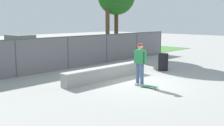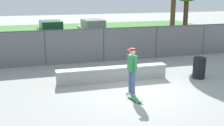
# 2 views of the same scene
# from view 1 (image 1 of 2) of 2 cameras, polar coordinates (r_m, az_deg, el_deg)

# --- Properties ---
(ground_plane) EXTENTS (80.00, 80.00, 0.00)m
(ground_plane) POSITION_cam_1_polar(r_m,az_deg,el_deg) (12.52, 5.75, -4.18)
(ground_plane) COLOR #9E9E99
(concrete_ledge) EXTENTS (5.00, 0.55, 0.64)m
(concrete_ledge) POSITION_cam_1_polar(r_m,az_deg,el_deg) (13.08, -1.33, -2.12)
(concrete_ledge) COLOR #999993
(concrete_ledge) RESTS_ON ground
(skateboarder) EXTENTS (0.34, 0.59, 1.84)m
(skateboarder) POSITION_cam_1_polar(r_m,az_deg,el_deg) (11.86, 5.92, 0.15)
(skateboarder) COLOR beige
(skateboarder) RESTS_ON ground
(skateboard) EXTENTS (0.36, 0.82, 0.09)m
(skateboard) POSITION_cam_1_polar(r_m,az_deg,el_deg) (11.66, 7.69, -4.85)
(skateboard) COLOR #2D8C4C
(skateboard) RESTS_ON ground
(chainlink_fence) EXTENTS (19.54, 0.07, 1.92)m
(chainlink_fence) POSITION_cam_1_polar(r_m,az_deg,el_deg) (16.06, -9.25, 2.45)
(chainlink_fence) COLOR #4C4C51
(chainlink_fence) RESTS_ON ground
(car_silver) EXTENTS (2.25, 4.32, 1.66)m
(car_silver) POSITION_cam_1_polar(r_m,az_deg,el_deg) (23.04, -18.54, 3.57)
(car_silver) COLOR #B7BABF
(car_silver) RESTS_ON ground
(trash_bin) EXTENTS (0.56, 0.56, 0.97)m
(trash_bin) POSITION_cam_1_polar(r_m,az_deg,el_deg) (15.67, 10.72, 0.20)
(trash_bin) COLOR black
(trash_bin) RESTS_ON ground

